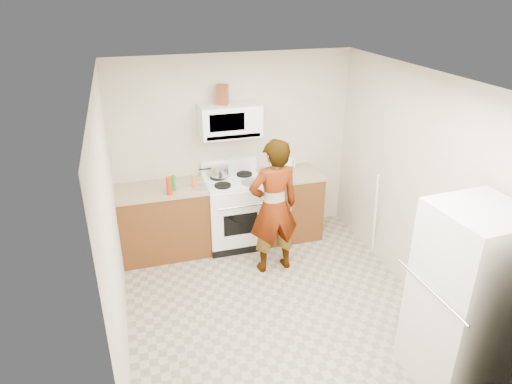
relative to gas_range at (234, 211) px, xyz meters
name	(u,v)px	position (x,y,z in m)	size (l,w,h in m)	color
floor	(276,306)	(0.10, -1.48, -0.49)	(3.60, 3.60, 0.00)	gray
back_wall	(235,149)	(0.10, 0.31, 0.76)	(3.20, 0.02, 2.50)	beige
right_wall	(417,187)	(1.69, -1.48, 0.76)	(0.02, 3.60, 2.50)	beige
cabinet_left	(164,222)	(-0.94, 0.01, -0.04)	(1.12, 0.62, 0.90)	#5C3115
counter_left	(161,189)	(-0.94, 0.01, 0.43)	(1.14, 0.64, 0.04)	#9A8868
cabinet_right	(289,205)	(0.78, 0.01, -0.04)	(0.80, 0.62, 0.90)	#5C3115
counter_right	(290,174)	(0.78, 0.01, 0.43)	(0.82, 0.64, 0.04)	#9A8868
gas_range	(234,211)	(0.00, 0.00, 0.00)	(0.76, 0.65, 1.13)	white
microwave	(230,120)	(0.00, 0.13, 1.21)	(0.76, 0.38, 0.40)	white
person	(274,207)	(0.30, -0.74, 0.36)	(0.62, 0.41, 1.70)	tan
fridge	(465,299)	(1.30, -2.84, 0.36)	(0.70, 0.70, 1.70)	white
kettle	(288,164)	(0.80, 0.13, 0.53)	(0.14, 0.14, 0.17)	white
jug	(222,95)	(-0.08, 0.17, 1.53)	(0.14, 0.14, 0.24)	#642D17
saucepan	(219,171)	(-0.15, 0.16, 0.54)	(0.25, 0.25, 0.13)	#BDBCC1
tray	(252,182)	(0.21, -0.16, 0.47)	(0.25, 0.16, 0.05)	white
bottle_spray	(169,186)	(-0.85, -0.22, 0.56)	(0.07, 0.07, 0.23)	#B7250D
bottle_hot_sauce	(194,181)	(-0.53, -0.07, 0.52)	(0.05, 0.05, 0.14)	#E05B18
bottle_green_cap	(173,183)	(-0.79, -0.11, 0.55)	(0.06, 0.06, 0.19)	#18841E
pot_lid	(203,186)	(-0.43, -0.10, 0.46)	(0.27, 0.27, 0.01)	white
broom	(375,215)	(1.63, -0.85, 0.11)	(0.03, 0.03, 1.20)	white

